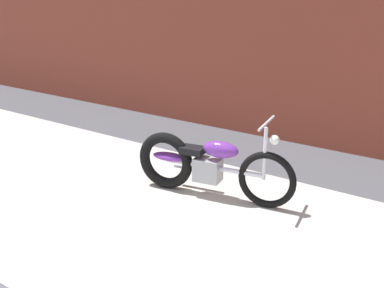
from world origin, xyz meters
The scene contains 2 objects.
sidewalk_slab centered at (0.00, 1.75, 0.00)m, with size 36.00×3.50×0.01m, color #B2ADA3.
motorcycle_purple centered at (-0.45, 2.48, 0.40)m, with size 1.99×0.63×1.03m.
Camera 1 is at (2.38, -1.83, 2.45)m, focal length 43.16 mm.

